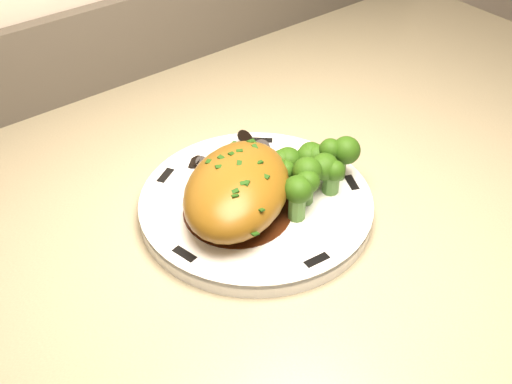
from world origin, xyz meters
TOP-DOWN VIEW (x-y plane):
  - plate at (0.77, 1.65)m, footprint 0.30×0.30m
  - rim_accent_0 at (0.84, 1.73)m, footprint 0.03×0.02m
  - rim_accent_1 at (0.71, 1.74)m, footprint 0.03×0.02m
  - rim_accent_2 at (0.66, 1.62)m, footprint 0.01×0.03m
  - rim_accent_3 at (0.76, 1.54)m, footprint 0.03×0.01m
  - rim_accent_4 at (0.87, 1.60)m, footprint 0.02×0.03m
  - gravy_pool at (0.74, 1.64)m, footprint 0.12×0.12m
  - chicken_breast at (0.75, 1.64)m, footprint 0.19×0.18m
  - mushroom_pile at (0.79, 1.71)m, footprint 0.08×0.06m
  - broccoli_florets at (0.82, 1.62)m, footprint 0.11×0.08m

SIDE VIEW (x-z plane):
  - plate at x=0.77m, z-range 0.97..0.99m
  - rim_accent_0 at x=0.84m, z-range 0.99..0.99m
  - rim_accent_1 at x=0.71m, z-range 0.99..0.99m
  - rim_accent_2 at x=0.66m, z-range 0.99..0.99m
  - rim_accent_3 at x=0.76m, z-range 0.99..0.99m
  - rim_accent_4 at x=0.87m, z-range 0.99..0.99m
  - gravy_pool at x=0.74m, z-range 0.99..0.99m
  - mushroom_pile at x=0.79m, z-range 0.98..1.01m
  - broccoli_florets at x=0.82m, z-range 0.99..1.04m
  - chicken_breast at x=0.75m, z-range 0.99..1.05m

